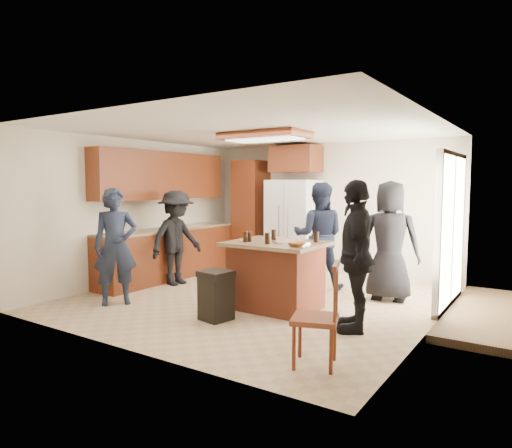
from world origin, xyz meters
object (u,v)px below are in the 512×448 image
Objects in this scene: person_side_right at (356,256)px; trash_bin at (216,295)px; person_behind_left at (319,236)px; person_counter at (176,238)px; spindle_chair at (317,319)px; refrigerator at (293,227)px; person_behind_right at (390,241)px; kitchen_island at (276,275)px; person_front_left at (116,246)px.

trash_bin is (-1.62, -0.57, -0.57)m from person_side_right.
person_behind_left is 1.08× the size of person_counter.
refrigerator is at bearing 121.51° from spindle_chair.
person_side_right is 3.53m from person_counter.
person_behind_right is 2.81× the size of trash_bin.
refrigerator is (1.16, 2.03, 0.09)m from person_counter.
refrigerator reaches higher than spindle_chair.
person_side_right reaches higher than kitchen_island.
refrigerator is at bearing 113.56° from kitchen_island.
person_counter is 0.90× the size of refrigerator.
refrigerator reaches higher than trash_bin.
person_front_left is at bearing -101.13° from person_side_right.
person_front_left is 1.03× the size of person_counter.
person_side_right is at bearing -95.64° from person_counter.
person_behind_right reaches higher than person_front_left.
person_behind_right is at bearing 93.85° from spindle_chair.
trash_bin is (-1.53, -2.20, -0.57)m from person_behind_right.
spindle_chair is (1.72, -0.63, 0.13)m from trash_bin.
trash_bin is at bearing -118.71° from person_counter.
refrigerator is at bearing -163.59° from person_side_right.
kitchen_island is (2.21, -0.37, -0.33)m from person_counter.
refrigerator is 2.65m from kitchen_island.
person_side_right is at bearing 19.42° from trash_bin.
person_front_left is 3.60m from refrigerator.
person_behind_right is (1.22, -0.14, 0.01)m from person_behind_left.
kitchen_island is (-1.26, 0.31, -0.41)m from person_side_right.
trash_bin is 1.83m from spindle_chair.
person_behind_right is 1.00× the size of person_side_right.
spindle_chair is (1.41, -2.97, -0.42)m from person_behind_left.
person_side_right is 1.39× the size of kitchen_island.
person_behind_left is 1.23m from person_behind_right.
kitchen_island is at bearing 42.59° from person_behind_right.
person_behind_right is at bearing 151.36° from person_behind_left.
spindle_chair is at bearing -48.21° from kitchen_island.
person_counter is 1.62× the size of spindle_chair.
person_side_right is at bearing 94.42° from spindle_chair.
person_counter is 2.26m from kitchen_island.
person_behind_right is 2.87m from spindle_chair.
person_front_left is 1.76m from trash_bin.
trash_bin is at bearing -94.61° from person_side_right.
person_front_left is at bearing 172.39° from spindle_chair.
person_behind_right is at bearing -18.17° from person_front_left.
spindle_chair reaches higher than trash_bin.
person_side_right is 1.10× the size of person_counter.
refrigerator is (-2.30, 2.70, 0.01)m from person_side_right.
refrigerator reaches higher than person_side_right.
person_behind_right is (3.20, 2.38, 0.05)m from person_front_left.
refrigerator is 2.86× the size of trash_bin.
person_counter is 2.34m from refrigerator.
person_side_right is 3.55m from refrigerator.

